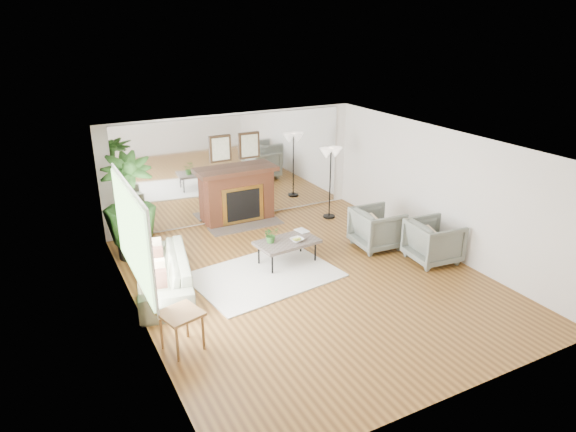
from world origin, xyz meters
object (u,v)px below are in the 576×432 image
potted_ficus (129,204)px  sofa (162,273)px  armchair_front (434,241)px  floor_lamp (331,159)px  fireplace (240,195)px  coffee_table (287,243)px  armchair_back (377,228)px  side_table (181,318)px

potted_ficus → sofa: bearing=-84.7°
armchair_front → floor_lamp: 3.17m
fireplace → sofa: 3.43m
fireplace → potted_ficus: size_ratio=0.98×
sofa → floor_lamp: size_ratio=1.33×
potted_ficus → floor_lamp: size_ratio=1.23×
fireplace → sofa: size_ratio=0.91×
potted_ficus → coffee_table: bearing=-33.5°
armchair_back → floor_lamp: (0.03, 1.90, 1.03)m
armchair_back → floor_lamp: 2.16m
fireplace → side_table: size_ratio=3.12×
fireplace → side_table: bearing=-122.2°
fireplace → floor_lamp: size_ratio=1.21×
sofa → armchair_front: size_ratio=2.47×
floor_lamp → fireplace: bearing=160.2°
fireplace → coffee_table: (-0.04, -2.44, -0.23)m
fireplace → armchair_back: (1.96, -2.62, -0.24)m
fireplace → armchair_back: 3.28m
coffee_table → potted_ficus: bearing=146.5°
sofa → fireplace: bearing=145.0°
armchair_back → floor_lamp: floor_lamp is taller
coffee_table → potted_ficus: (-2.56, 1.70, 0.68)m
fireplace → side_table: fireplace is taller
fireplace → potted_ficus: (-2.60, -0.75, 0.46)m
sofa → armchair_front: 5.15m
armchair_back → side_table: (-4.61, -1.59, 0.09)m
coffee_table → floor_lamp: (2.03, 1.72, 1.01)m
armchair_front → coffee_table: bearing=70.3°
sofa → armchair_back: size_ratio=2.45×
sofa → side_table: size_ratio=3.42×
armchair_front → sofa: bearing=81.2°
armchair_back → side_table: armchair_back is taller
side_table → fireplace: bearing=57.8°
armchair_back → floor_lamp: bearing=2.9°
armchair_back → side_table: 4.88m
armchair_front → floor_lamp: bearing=16.1°
coffee_table → floor_lamp: 2.85m
armchair_front → potted_ficus: bearing=66.1°
armchair_front → potted_ficus: (-5.14, 2.92, 0.70)m
armchair_front → potted_ficus: 5.95m
side_table → floor_lamp: 5.88m
floor_lamp → coffee_table: bearing=-139.7°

